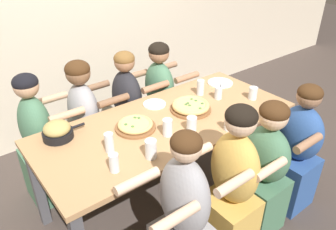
# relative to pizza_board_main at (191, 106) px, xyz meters

# --- Properties ---
(ground_plane) EXTENTS (18.00, 18.00, 0.00)m
(ground_plane) POSITION_rel_pizza_board_main_xyz_m (-0.25, -0.02, -0.82)
(ground_plane) COLOR #423833
(ground_plane) RESTS_ON ground
(dining_table) EXTENTS (2.03, 0.89, 0.79)m
(dining_table) POSITION_rel_pizza_board_main_xyz_m (-0.25, -0.02, -0.12)
(dining_table) COLOR tan
(dining_table) RESTS_ON ground
(pizza_board_main) EXTENTS (0.33, 0.33, 0.06)m
(pizza_board_main) POSITION_rel_pizza_board_main_xyz_m (0.00, 0.00, 0.00)
(pizza_board_main) COLOR brown
(pizza_board_main) RESTS_ON dining_table
(pizza_board_second) EXTENTS (0.30, 0.30, 0.05)m
(pizza_board_second) POSITION_rel_pizza_board_main_xyz_m (-0.51, 0.04, -0.01)
(pizza_board_second) COLOR brown
(pizza_board_second) RESTS_ON dining_table
(skillet_bowl) EXTENTS (0.31, 0.21, 0.13)m
(skillet_bowl) POSITION_rel_pizza_board_main_xyz_m (-1.01, 0.27, 0.03)
(skillet_bowl) COLOR black
(skillet_bowl) RESTS_ON dining_table
(empty_plate_a) EXTENTS (0.24, 0.24, 0.02)m
(empty_plate_a) POSITION_rel_pizza_board_main_xyz_m (0.57, 0.22, -0.03)
(empty_plate_a) COLOR white
(empty_plate_a) RESTS_ON dining_table
(empty_plate_b) EXTENTS (0.19, 0.19, 0.02)m
(empty_plate_b) POSITION_rel_pizza_board_main_xyz_m (-0.18, 0.25, -0.03)
(empty_plate_b) COLOR white
(empty_plate_b) RESTS_ON dining_table
(cocktail_glass_blue) EXTENTS (0.07, 0.07, 0.13)m
(cocktail_glass_blue) POSITION_rel_pizza_board_main_xyz_m (0.32, 0.01, 0.02)
(cocktail_glass_blue) COLOR silver
(cocktail_glass_blue) RESTS_ON dining_table
(drinking_glass_a) EXTENTS (0.06, 0.06, 0.11)m
(drinking_glass_a) POSITION_rel_pizza_board_main_xyz_m (0.02, -0.39, 0.02)
(drinking_glass_a) COLOR silver
(drinking_glass_a) RESTS_ON dining_table
(drinking_glass_b) EXTENTS (0.06, 0.06, 0.14)m
(drinking_glass_b) POSITION_rel_pizza_board_main_xyz_m (0.26, 0.16, 0.04)
(drinking_glass_b) COLOR silver
(drinking_glass_b) RESTS_ON dining_table
(drinking_glass_c) EXTENTS (0.08, 0.08, 0.11)m
(drinking_glass_c) POSITION_rel_pizza_board_main_xyz_m (-0.20, -0.23, 0.02)
(drinking_glass_c) COLOR silver
(drinking_glass_c) RESTS_ON dining_table
(drinking_glass_d) EXTENTS (0.08, 0.08, 0.13)m
(drinking_glass_d) POSITION_rel_pizza_board_main_xyz_m (-0.62, -0.31, 0.03)
(drinking_glass_d) COLOR silver
(drinking_glass_d) RESTS_ON dining_table
(drinking_glass_e) EXTENTS (0.06, 0.06, 0.12)m
(drinking_glass_e) POSITION_rel_pizza_board_main_xyz_m (-0.87, -0.29, 0.02)
(drinking_glass_e) COLOR silver
(drinking_glass_e) RESTS_ON dining_table
(drinking_glass_f) EXTENTS (0.06, 0.06, 0.14)m
(drinking_glass_f) POSITION_rel_pizza_board_main_xyz_m (-0.80, -0.09, 0.03)
(drinking_glass_f) COLOR silver
(drinking_glass_f) RESTS_ON dining_table
(drinking_glass_g) EXTENTS (0.07, 0.07, 0.11)m
(drinking_glass_g) POSITION_rel_pizza_board_main_xyz_m (0.56, -0.18, 0.01)
(drinking_glass_g) COLOR silver
(drinking_glass_g) RESTS_ON dining_table
(drinking_glass_h) EXTENTS (0.07, 0.07, 0.13)m
(drinking_glass_h) POSITION_rel_pizza_board_main_xyz_m (-0.37, -0.17, 0.03)
(drinking_glass_h) COLOR silver
(drinking_glass_h) RESTS_ON dining_table
(diner_near_right) EXTENTS (0.51, 0.40, 1.11)m
(diner_near_right) POSITION_rel_pizza_board_main_xyz_m (0.53, -0.68, -0.32)
(diner_near_right) COLOR #2D5193
(diner_near_right) RESTS_ON ground
(diner_near_midleft) EXTENTS (0.51, 0.40, 1.18)m
(diner_near_midleft) POSITION_rel_pizza_board_main_xyz_m (-0.65, -0.68, -0.29)
(diner_near_midleft) COLOR #99999E
(diner_near_midleft) RESTS_ON ground
(diner_far_midright) EXTENTS (0.51, 0.40, 1.16)m
(diner_far_midright) POSITION_rel_pizza_board_main_xyz_m (0.17, 0.65, -0.29)
(diner_far_midright) COLOR #477556
(diner_far_midright) RESTS_ON ground
(diner_near_center) EXTENTS (0.51, 0.40, 1.19)m
(diner_near_center) POSITION_rel_pizza_board_main_xyz_m (-0.22, -0.68, -0.27)
(diner_near_center) COLOR gold
(diner_near_center) RESTS_ON ground
(diner_far_center) EXTENTS (0.51, 0.40, 1.15)m
(diner_far_center) POSITION_rel_pizza_board_main_xyz_m (-0.21, 0.65, -0.30)
(diner_far_center) COLOR #232328
(diner_far_center) RESTS_ON ground
(diner_far_midleft) EXTENTS (0.51, 0.40, 1.17)m
(diner_far_midleft) POSITION_rel_pizza_board_main_xyz_m (-0.65, 0.65, -0.28)
(diner_far_midleft) COLOR #99999E
(diner_far_midleft) RESTS_ON ground
(diner_near_midright) EXTENTS (0.51, 0.40, 1.11)m
(diner_near_midright) POSITION_rel_pizza_board_main_xyz_m (0.11, -0.68, -0.31)
(diner_near_midright) COLOR #477556
(diner_near_midright) RESTS_ON ground
(diner_far_left) EXTENTS (0.51, 0.40, 1.16)m
(diner_far_left) POSITION_rel_pizza_board_main_xyz_m (-1.05, 0.65, -0.29)
(diner_far_left) COLOR #477556
(diner_far_left) RESTS_ON ground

